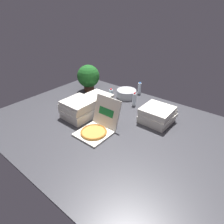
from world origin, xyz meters
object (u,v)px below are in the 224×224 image
Objects in this scene: ice_bucket at (126,93)px; water_bottle_1 at (134,99)px; pizza_stack_center_far at (78,109)px; pizza_stack_right_near at (157,115)px; water_bottle_0 at (111,95)px; water_bottle_2 at (139,88)px; potted_plant at (88,77)px; open_pizza_box at (97,127)px; pizza_stack_center_near at (97,100)px.

water_bottle_1 is at bearing -32.80° from ice_bucket.
ice_bucket is at bearing 81.14° from pizza_stack_center_far.
pizza_stack_right_near is 1.04× the size of pizza_stack_center_far.
water_bottle_2 is at bearing 68.47° from water_bottle_0.
ice_bucket is at bearing 15.99° from potted_plant.
open_pizza_box is 1.25× the size of pizza_stack_center_near.
water_bottle_1 is 0.44× the size of potted_plant.
water_bottle_0 is (-0.12, -0.29, 0.04)m from ice_bucket.
open_pizza_box is 0.48m from pizza_stack_center_far.
open_pizza_box is 1.38m from potted_plant.
potted_plant is at bearing -149.71° from water_bottle_2.
ice_bucket is (0.15, 0.99, -0.06)m from pizza_stack_center_far.
pizza_stack_center_far reaches higher than water_bottle_0.
ice_bucket is at bearing 69.69° from pizza_stack_center_near.
open_pizza_box is 1.19× the size of pizza_stack_right_near.
water_bottle_0 is at bearing 87.23° from pizza_stack_center_far.
pizza_stack_center_near is 0.88m from water_bottle_2.
water_bottle_2 is at bearing 69.76° from pizza_stack_center_near.
ice_bucket is at bearing -110.08° from water_bottle_2.
water_bottle_0 is 0.63m from potted_plant.
water_bottle_1 is at bearing 38.03° from pizza_stack_center_near.
ice_bucket is 0.31m from water_bottle_0.
ice_bucket is (-0.79, 0.40, -0.04)m from pizza_stack_right_near.
water_bottle_2 is (-0.17, 0.45, 0.00)m from water_bottle_1.
water_bottle_1 is at bearing 92.24° from open_pizza_box.
pizza_stack_center_near is at bearing -110.24° from water_bottle_2.
pizza_stack_right_near is 1.12m from pizza_stack_center_far.
pizza_stack_center_far is 0.92m from water_bottle_1.
water_bottle_0 is at bearing 172.70° from pizza_stack_right_near.
water_bottle_1 is (-0.52, 0.23, -0.01)m from pizza_stack_right_near.
ice_bucket is 1.55× the size of water_bottle_1.
pizza_stack_right_near is 1.30× the size of ice_bucket.
potted_plant is at bearing -178.29° from water_bottle_1.
pizza_stack_right_near is 0.57m from water_bottle_1.
pizza_stack_center_near is 0.65m from potted_plant.
water_bottle_0 is at bearing -7.50° from potted_plant.
ice_bucket is 0.33m from water_bottle_1.
pizza_stack_right_near is 2.01× the size of water_bottle_1.
pizza_stack_center_far is at bearing -101.36° from water_bottle_2.
open_pizza_box is at bearing -40.86° from potted_plant.
pizza_stack_center_near is at bearing -141.97° from water_bottle_1.
ice_bucket is at bearing 105.78° from open_pizza_box.
pizza_stack_center_near is at bearing 96.36° from pizza_stack_center_far.
pizza_stack_center_near is 0.28m from water_bottle_0.
water_bottle_0 is 1.00× the size of water_bottle_1.
open_pizza_box is 1.07× the size of potted_plant.
pizza_stack_right_near is at bearing 55.19° from open_pizza_box.
open_pizza_box is at bearing -12.81° from pizza_stack_center_far.
water_bottle_1 is (0.48, 0.37, 0.02)m from pizza_stack_center_near.
potted_plant reaches higher than pizza_stack_center_near.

